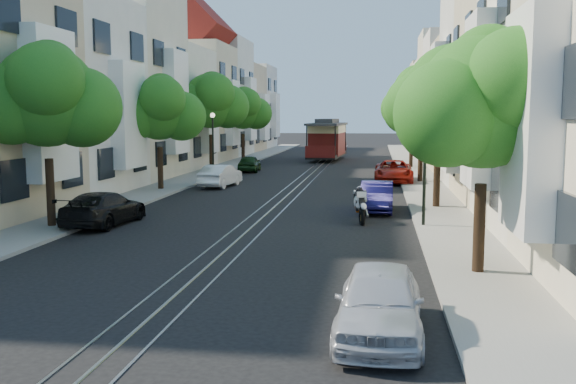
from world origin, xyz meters
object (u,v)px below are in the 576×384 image
at_px(tree_w_d, 243,110).
at_px(parked_car_e_near, 379,302).
at_px(tree_e_d, 413,105).
at_px(sportbike_rider, 360,202).
at_px(tree_e_b, 440,101).
at_px(tree_w_c, 211,102).
at_px(lamp_west, 213,135).
at_px(parked_car_w_far, 249,163).
at_px(tree_w_a, 48,98).
at_px(tree_w_b, 160,110).
at_px(lamp_east, 425,151).
at_px(parked_car_e_mid, 377,197).
at_px(parked_car_e_far, 394,171).
at_px(parked_car_w_mid, 220,176).
at_px(tree_e_c, 423,107).
at_px(cable_car, 327,138).
at_px(parked_car_w_near, 104,208).
at_px(tree_e_a, 486,105).

height_order(tree_w_d, parked_car_e_near, tree_w_d).
relative_size(tree_e_d, sportbike_rider, 3.26).
distance_m(tree_e_b, tree_w_d, 30.60).
relative_size(tree_w_c, lamp_west, 1.71).
bearing_deg(tree_e_d, parked_car_w_far, -158.58).
bearing_deg(tree_w_a, tree_w_b, 90.00).
height_order(lamp_east, parked_car_e_mid, lamp_east).
distance_m(parked_car_e_far, parked_car_w_mid, 10.66).
relative_size(tree_e_b, lamp_west, 1.61).
bearing_deg(tree_e_b, tree_w_d, 118.07).
xyz_separation_m(tree_e_b, tree_w_c, (-14.40, 16.00, 0.34)).
xyz_separation_m(tree_e_b, lamp_west, (-13.56, 13.02, -1.89)).
height_order(lamp_west, sportbike_rider, lamp_west).
xyz_separation_m(sportbike_rider, parked_car_e_mid, (0.65, 2.97, -0.13)).
bearing_deg(tree_e_c, tree_w_c, 160.85).
distance_m(tree_e_b, parked_car_e_far, 11.85).
bearing_deg(cable_car, sportbike_rider, -80.14).
bearing_deg(parked_car_w_mid, parked_car_e_mid, 143.77).
bearing_deg(tree_w_d, parked_car_w_near, -87.33).
relative_size(parked_car_e_far, parked_car_w_mid, 1.26).
bearing_deg(tree_w_d, tree_w_c, -90.00).
bearing_deg(lamp_west, tree_e_c, -8.49).
distance_m(tree_e_a, tree_w_c, 31.49).
bearing_deg(parked_car_w_mid, parked_car_w_near, 91.67).
distance_m(cable_car, parked_car_e_mid, 31.70).
distance_m(tree_w_c, cable_car, 16.24).
xyz_separation_m(tree_w_d, parked_car_w_mid, (2.74, -19.67, -3.95)).
height_order(cable_car, parked_car_e_near, cable_car).
bearing_deg(parked_car_e_mid, parked_car_w_far, 118.05).
height_order(tree_w_c, tree_w_d, tree_w_c).
bearing_deg(tree_e_c, sportbike_rider, -102.43).
distance_m(tree_w_a, parked_car_w_far, 24.78).
height_order(parked_car_w_mid, parked_car_w_far, parked_car_w_mid).
xyz_separation_m(tree_e_d, tree_w_a, (-14.40, -29.00, -0.13)).
height_order(tree_w_d, lamp_west, tree_w_d).
bearing_deg(parked_car_e_mid, parked_car_e_near, -88.54).
relative_size(tree_e_d, cable_car, 0.75).
bearing_deg(tree_e_d, tree_e_b, -90.00).
relative_size(tree_e_c, parked_car_e_mid, 1.67).
bearing_deg(tree_w_d, tree_w_b, -90.00).
bearing_deg(lamp_west, parked_car_w_far, 69.43).
bearing_deg(tree_e_c, lamp_west, 171.51).
bearing_deg(parked_car_w_near, parked_car_w_mid, -91.11).
distance_m(tree_w_a, parked_car_e_near, 15.97).
height_order(tree_w_b, parked_car_w_near, tree_w_b).
height_order(tree_w_c, lamp_west, tree_w_c).
bearing_deg(tree_w_c, tree_e_a, -62.78).
distance_m(tree_w_c, parked_car_w_mid, 10.11).
bearing_deg(parked_car_e_mid, cable_car, 99.57).
relative_size(lamp_west, cable_car, 0.46).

